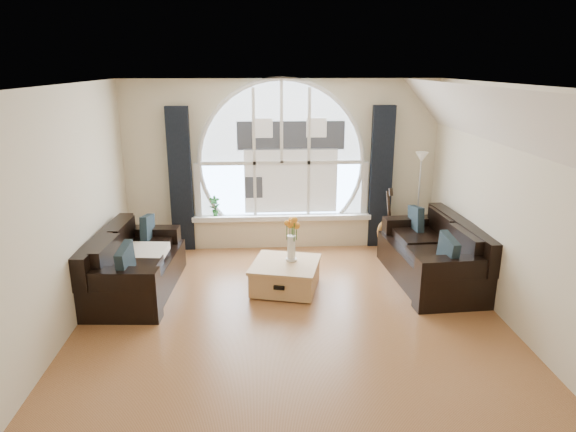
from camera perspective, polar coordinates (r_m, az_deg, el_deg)
The scene contains 21 objects.
ground at distance 6.05m, azimuth 0.49°, elevation -12.05°, with size 5.00×5.50×0.01m, color brown.
ceiling at distance 5.31m, azimuth 0.57°, elevation 14.42°, with size 5.00×5.50×0.01m, color silver.
wall_back at distance 8.20m, azimuth -0.74°, elevation 5.72°, with size 5.00×0.01×2.70m, color beige.
wall_front at distance 3.01m, azimuth 4.07°, elevation -14.60°, with size 5.00×0.01×2.70m, color beige.
wall_left at distance 5.92m, azimuth -24.38°, elevation -0.11°, with size 0.01×5.50×2.70m, color beige.
wall_right at distance 6.21m, azimuth 24.20°, elevation 0.65°, with size 0.01×5.50×2.70m, color beige.
attic_slope at distance 5.91m, azimuth 22.73°, elevation 9.98°, with size 0.92×5.50×0.72m, color silver.
arched_window at distance 8.13m, azimuth -0.73°, elevation 7.58°, with size 2.60×0.06×2.15m, color silver.
window_sill at distance 8.31m, azimuth -0.68°, elevation -0.11°, with size 2.90×0.22×0.08m, color white.
window_frame at distance 8.10m, azimuth -0.72°, elevation 7.55°, with size 2.76×0.08×2.15m, color white.
neighbor_house at distance 8.14m, azimuth 0.34°, elevation 6.70°, with size 1.70×0.02×1.50m, color silver.
curtain_left at distance 8.21m, azimuth -11.94°, elevation 3.95°, with size 0.35×0.12×2.30m, color black.
curtain_right at distance 8.35m, azimuth 10.37°, elevation 4.24°, with size 0.35×0.12×2.30m, color black.
sofa_left at distance 7.00m, azimuth -16.74°, elevation -5.07°, with size 0.93×1.85×0.82m, color black.
sofa_right at distance 7.31m, azimuth 15.88°, elevation -4.07°, with size 0.97×1.94×0.86m, color black.
coffee_chest at distance 6.84m, azimuth -0.29°, elevation -6.59°, with size 0.85×0.85×0.42m, color tan.
throw_blanket at distance 7.02m, azimuth -15.78°, elevation -4.06°, with size 0.55×0.55×0.10m, color silver.
vase_flowers at distance 6.72m, azimuth 0.38°, elevation -1.90°, with size 0.24×0.24×0.70m, color white.
floor_lamp at distance 8.37m, azimuth 14.40°, elevation 1.55°, with size 0.24×0.24×1.60m, color #B2B2B2.
guitar at distance 8.30m, azimuth 11.08°, elevation -0.31°, with size 0.36×0.24×1.06m, color olive.
potted_plant at distance 8.28m, azimuth -8.22°, elevation 1.13°, with size 0.17×0.12×0.33m, color #1E6023.
Camera 1 is at (-0.35, -5.30, 2.91)m, focal length 31.71 mm.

